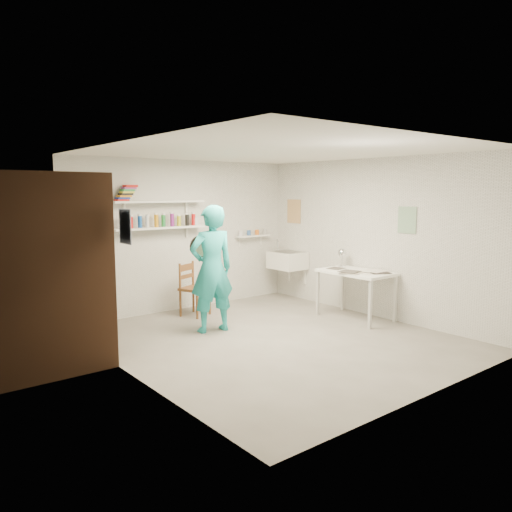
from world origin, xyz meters
TOP-DOWN VIEW (x-y plane):
  - floor at (0.00, 0.00)m, footprint 4.00×4.50m
  - ceiling at (0.00, 0.00)m, footprint 4.00×4.50m
  - wall_back at (0.00, 2.26)m, footprint 4.00×0.02m
  - wall_front at (0.00, -2.26)m, footprint 4.00×0.02m
  - wall_left at (-2.01, 0.00)m, footprint 0.02×4.50m
  - wall_right at (2.01, 0.00)m, footprint 0.02×4.50m
  - doorway_recess at (-1.99, 1.05)m, footprint 0.02×0.90m
  - corridor_box at (-2.70, 1.05)m, footprint 1.40×1.50m
  - door_lintel at (-1.97, 1.05)m, footprint 0.06×1.05m
  - door_jamb_near at (-1.97, 0.55)m, footprint 0.06×0.10m
  - door_jamb_far at (-1.97, 1.55)m, footprint 0.06×0.10m
  - shelf_lower at (-0.50, 2.13)m, footprint 1.50×0.22m
  - shelf_upper at (-0.50, 2.13)m, footprint 1.50×0.22m
  - ledge_shelf at (1.35, 2.17)m, footprint 0.70×0.14m
  - poster_left at (-1.99, 0.05)m, footprint 0.01×0.28m
  - poster_right_a at (1.99, 1.80)m, footprint 0.01×0.34m
  - poster_right_b at (1.99, -0.55)m, footprint 0.01×0.30m
  - belfast_sink at (1.75, 1.70)m, footprint 0.48×0.60m
  - man at (-0.42, 0.84)m, footprint 0.68×0.50m
  - wall_clock at (-0.45, 1.05)m, footprint 0.31×0.08m
  - wooden_chair at (-0.14, 1.73)m, footprint 0.50×0.49m
  - work_table at (1.64, 0.06)m, footprint 0.65×1.09m
  - desk_lamp at (1.82, 0.49)m, footprint 0.14×0.14m
  - spray_cans at (-0.50, 2.13)m, footprint 1.32×0.06m
  - book_stack at (-1.03, 2.13)m, footprint 0.32×0.14m
  - ledge_pots at (1.35, 2.17)m, footprint 0.48×0.07m
  - papers at (1.64, 0.06)m, footprint 0.30×0.22m

SIDE VIEW (x-z plane):
  - floor at x=0.00m, z-range -0.02..0.00m
  - work_table at x=1.64m, z-range 0.00..0.72m
  - wooden_chair at x=-0.14m, z-range 0.00..0.84m
  - belfast_sink at x=1.75m, z-range 0.55..0.85m
  - papers at x=1.64m, z-range 0.72..0.75m
  - man at x=-0.42m, z-range 0.00..1.73m
  - desk_lamp at x=1.82m, z-range 0.88..1.01m
  - doorway_recess at x=-1.99m, z-range 0.00..2.00m
  - door_jamb_near at x=-1.97m, z-range 0.00..2.00m
  - door_jamb_far at x=-1.97m, z-range 0.00..2.00m
  - corridor_box at x=-2.70m, z-range 0.00..2.10m
  - ledge_shelf at x=1.35m, z-range 1.11..1.14m
  - wall_clock at x=-0.45m, z-range 1.00..1.31m
  - ledge_pots at x=1.35m, z-range 1.14..1.22m
  - wall_back at x=0.00m, z-range 0.00..2.40m
  - wall_front at x=0.00m, z-range 0.00..2.40m
  - wall_left at x=-2.01m, z-range 0.00..2.40m
  - wall_right at x=2.01m, z-range 0.00..2.40m
  - shelf_lower at x=-0.50m, z-range 1.34..1.36m
  - spray_cans at x=-0.50m, z-range 1.36..1.53m
  - poster_right_b at x=1.99m, z-range 1.31..1.69m
  - poster_left at x=-1.99m, z-range 1.37..1.73m
  - poster_right_a at x=1.99m, z-range 1.34..1.76m
  - shelf_upper at x=-0.50m, z-range 1.74..1.76m
  - book_stack at x=-1.03m, z-range 1.77..1.99m
  - door_lintel at x=-1.97m, z-range 2.00..2.10m
  - ceiling at x=0.00m, z-range 2.40..2.42m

